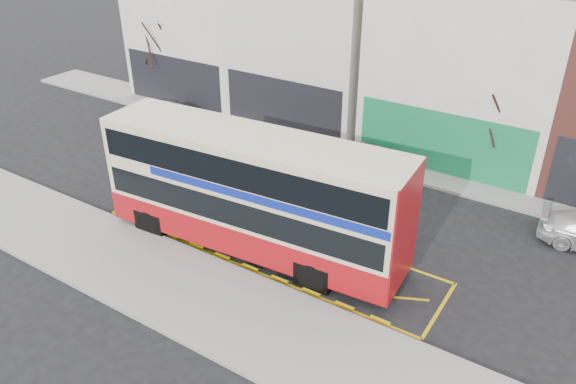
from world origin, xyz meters
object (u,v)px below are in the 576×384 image
Objects in this scene: street_tree_right at (502,102)px; car_grey at (373,160)px; bus_stop_post at (132,190)px; double_decker_bus at (254,192)px; car_silver at (173,113)px; street_tree_left at (159,30)px.

car_grey is at bearing -157.15° from street_tree_right.
bus_stop_post is at bearing 143.47° from car_grey.
car_silver is (-11.39, 7.65, -1.81)m from double_decker_bus.
bus_stop_post is 15.72m from street_tree_left.
car_silver is 12.39m from car_grey.
double_decker_bus is 4.24× the size of bus_stop_post.
double_decker_bus is 3.04× the size of car_silver.
double_decker_bus is 2.08× the size of street_tree_right.
double_decker_bus is 18.03m from street_tree_left.
street_tree_left is at bearing -179.55° from street_tree_right.
bus_stop_post is 16.37m from street_tree_right.
car_silver is at bearing -170.53° from street_tree_right.
street_tree_right is at bearing -63.42° from car_silver.
double_decker_bus is 8.70m from car_grey.
car_silver is at bearing 129.49° from bus_stop_post.
street_tree_left reaches higher than bus_stop_post.
car_silver is 0.60× the size of street_tree_left.
street_tree_left reaches higher than double_decker_bus.
car_grey is (5.76, 10.04, -1.24)m from bus_stop_post.
street_tree_right reaches higher than car_grey.
street_tree_right is (10.77, 12.15, 2.07)m from bus_stop_post.
car_silver is 0.68× the size of street_tree_right.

